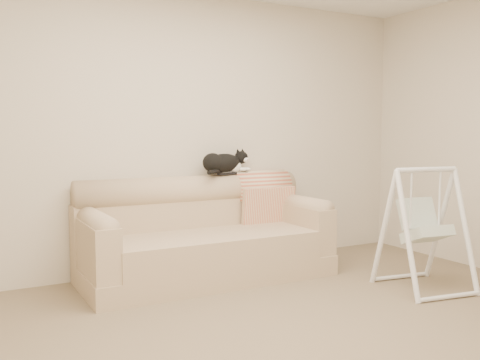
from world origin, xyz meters
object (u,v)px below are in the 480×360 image
at_px(baby_swing, 424,228).
at_px(remote_b, 239,173).
at_px(tuxedo_cat, 224,163).
at_px(sofa, 204,238).
at_px(remote_a, 226,173).

bearing_deg(baby_swing, remote_b, 123.95).
bearing_deg(remote_b, tuxedo_cat, 178.87).
xyz_separation_m(sofa, remote_a, (0.34, 0.22, 0.56)).
xyz_separation_m(remote_a, tuxedo_cat, (-0.01, 0.02, 0.10)).
bearing_deg(baby_swing, tuxedo_cat, 128.00).
relative_size(remote_a, tuxedo_cat, 0.32).
height_order(remote_b, tuxedo_cat, tuxedo_cat).
relative_size(remote_b, tuxedo_cat, 0.30).
relative_size(remote_a, remote_b, 1.08).
xyz_separation_m(remote_a, baby_swing, (1.11, -1.42, -0.40)).
distance_m(sofa, remote_a, 0.69).
relative_size(tuxedo_cat, baby_swing, 0.57).
bearing_deg(tuxedo_cat, baby_swing, -52.00).
distance_m(remote_b, baby_swing, 1.77).
bearing_deg(remote_a, sofa, -147.53).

